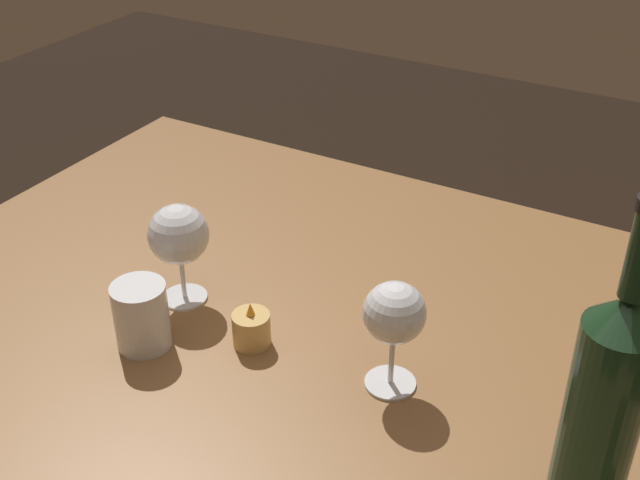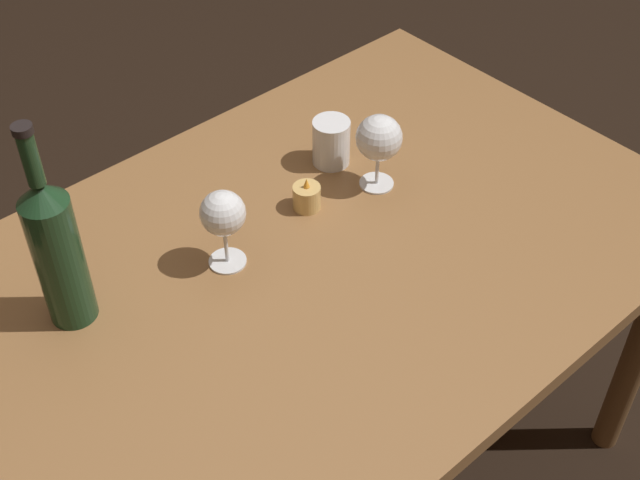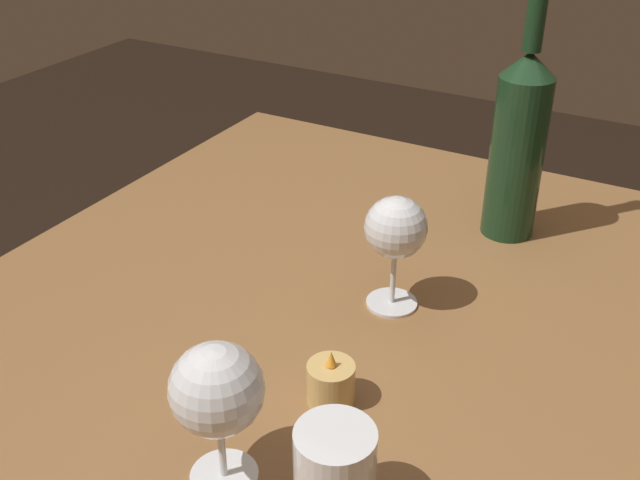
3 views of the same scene
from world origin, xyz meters
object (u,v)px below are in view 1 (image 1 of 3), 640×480
wine_glass_left (178,237)px  water_tumbler (142,318)px  wine_bottle (605,403)px  votive_candle (252,330)px  wine_glass_right (394,316)px

wine_glass_left → water_tumbler: 0.13m
wine_bottle → water_tumbler: bearing=1.9°
water_tumbler → votive_candle: water_tumbler is taller
wine_glass_left → wine_glass_right: size_ratio=1.01×
wine_glass_right → votive_candle: (0.20, 0.02, -0.09)m
wine_glass_left → wine_bottle: 0.61m
wine_glass_left → wine_glass_right: bearing=176.7°
wine_glass_left → wine_bottle: size_ratio=0.41×
wine_glass_left → wine_glass_right: wine_glass_left is taller
wine_bottle → votive_candle: bearing=-6.6°
wine_glass_right → wine_bottle: bearing=164.7°
wine_bottle → water_tumbler: 0.59m
wine_glass_left → wine_glass_right: 0.34m
wine_glass_right → votive_candle: 0.22m
wine_bottle → wine_glass_left: bearing=-8.6°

